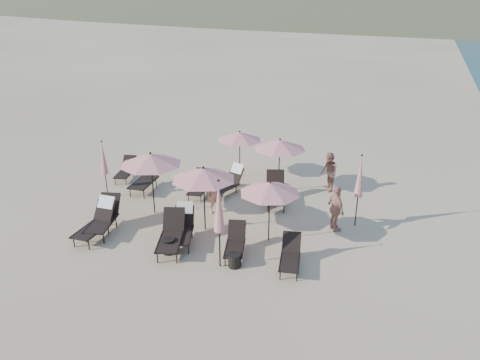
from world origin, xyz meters
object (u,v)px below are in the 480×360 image
at_px(beachgoer_c, 336,209).
at_px(lounger_6, 126,170).
at_px(umbrella_closed_2, 103,158).
at_px(lounger_0, 97,220).
at_px(side_table_0, 169,246).
at_px(lounger_10, 276,191).
at_px(umbrella_open_2, 270,188).
at_px(umbrella_open_4, 280,145).
at_px(lounger_2, 171,234).
at_px(beachgoer_a, 215,193).
at_px(lounger_8, 199,185).
at_px(lounger_1, 104,217).
at_px(lounger_3, 183,226).
at_px(umbrella_open_1, 203,174).
at_px(lounger_5, 290,255).
at_px(lounger_7, 146,178).
at_px(umbrella_open_3, 240,136).
at_px(lounger_9, 229,181).
at_px(umbrella_open_0, 151,159).
at_px(lounger_4, 235,243).
at_px(beachgoer_b, 329,172).
at_px(umbrella_closed_0, 219,207).
at_px(side_table_1, 235,260).
at_px(umbrella_closed_1, 360,177).

bearing_deg(beachgoer_c, lounger_6, 42.30).
xyz_separation_m(lounger_6, umbrella_closed_2, (0.37, -1.88, 1.20)).
bearing_deg(lounger_0, side_table_0, -6.33).
bearing_deg(side_table_0, umbrella_closed_2, 146.15).
xyz_separation_m(lounger_6, lounger_10, (6.65, -0.08, 0.09)).
height_order(umbrella_open_2, umbrella_open_4, umbrella_open_4).
bearing_deg(lounger_2, umbrella_open_2, 11.13).
bearing_deg(beachgoer_a, lounger_8, 106.93).
height_order(lounger_1, side_table_0, lounger_1).
xyz_separation_m(lounger_0, umbrella_closed_2, (-1.53, 2.66, 1.07)).
bearing_deg(umbrella_open_4, lounger_3, -109.72).
height_order(lounger_2, umbrella_open_1, umbrella_open_1).
height_order(lounger_2, side_table_0, lounger_2).
xyz_separation_m(lounger_5, umbrella_open_4, (-1.88, 5.24, 1.56)).
bearing_deg(beachgoer_c, umbrella_open_2, 88.80).
bearing_deg(side_table_0, lounger_7, 128.48).
distance_m(umbrella_open_3, umbrella_open_4, 2.23).
height_order(lounger_5, lounger_9, lounger_9).
distance_m(umbrella_open_0, umbrella_open_2, 4.50).
bearing_deg(umbrella_open_2, lounger_0, -162.95).
bearing_deg(umbrella_open_3, lounger_4, -70.54).
bearing_deg(beachgoer_b, umbrella_open_0, -82.91).
xyz_separation_m(umbrella_open_0, umbrella_open_3, (1.63, 4.44, -0.26)).
xyz_separation_m(lounger_10, beachgoer_b, (1.64, 1.85, 0.30)).
distance_m(lounger_4, beachgoer_b, 6.11).
xyz_separation_m(lounger_7, umbrella_open_4, (5.04, 1.73, 1.45)).
bearing_deg(umbrella_open_4, umbrella_open_0, -136.20).
bearing_deg(beachgoer_b, lounger_4, -46.82).
bearing_deg(umbrella_open_0, side_table_0, -51.31).
relative_size(umbrella_closed_0, umbrella_closed_2, 1.20).
bearing_deg(side_table_1, umbrella_open_4, 93.54).
bearing_deg(umbrella_open_3, umbrella_closed_0, -73.98).
distance_m(lounger_9, umbrella_closed_2, 4.86).
height_order(umbrella_open_3, beachgoer_a, umbrella_open_3).
distance_m(lounger_3, lounger_5, 3.66).
relative_size(umbrella_closed_1, side_table_1, 6.34).
bearing_deg(lounger_4, beachgoer_a, 109.97).
distance_m(lounger_7, umbrella_open_1, 4.55).
bearing_deg(lounger_9, lounger_10, 9.87).
xyz_separation_m(lounger_2, side_table_1, (2.22, -0.29, -0.29)).
bearing_deg(lounger_10, umbrella_open_1, -137.51).
distance_m(lounger_9, umbrella_closed_0, 5.50).
distance_m(lounger_1, umbrella_open_0, 2.51).
height_order(lounger_5, lounger_6, lounger_6).
bearing_deg(umbrella_closed_0, beachgoer_c, 51.16).
xyz_separation_m(lounger_7, side_table_1, (5.40, -4.06, -0.29)).
xyz_separation_m(umbrella_open_1, umbrella_closed_0, (1.36, -1.92, -0.09)).
bearing_deg(beachgoer_a, umbrella_closed_2, 155.22).
height_order(side_table_0, beachgoer_a, beachgoer_a).
relative_size(umbrella_open_0, umbrella_closed_1, 0.90).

